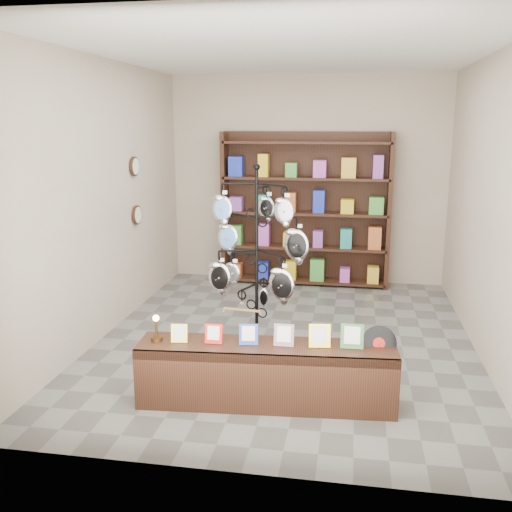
% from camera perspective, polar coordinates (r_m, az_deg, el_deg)
% --- Properties ---
extents(ground, '(5.00, 5.00, 0.00)m').
position_cam_1_polar(ground, '(6.34, 2.94, -8.28)').
color(ground, slate).
rests_on(ground, ground).
extents(room_envelope, '(5.00, 5.00, 5.00)m').
position_cam_1_polar(room_envelope, '(5.92, 3.16, 8.63)').
color(room_envelope, '#BCB097').
rests_on(room_envelope, ground).
extents(display_tree, '(1.01, 0.96, 1.95)m').
position_cam_1_polar(display_tree, '(5.46, 0.07, 0.58)').
color(display_tree, black).
rests_on(display_tree, ground).
extents(front_shelf, '(2.17, 0.60, 0.76)m').
position_cam_1_polar(front_shelf, '(4.88, 1.02, -11.71)').
color(front_shelf, black).
rests_on(front_shelf, ground).
extents(back_shelving, '(2.42, 0.36, 2.20)m').
position_cam_1_polar(back_shelving, '(8.29, 4.93, 4.18)').
color(back_shelving, black).
rests_on(back_shelving, ground).
extents(wall_clocks, '(0.03, 0.24, 0.84)m').
position_cam_1_polar(wall_clocks, '(7.22, -11.94, 6.38)').
color(wall_clocks, black).
rests_on(wall_clocks, ground).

